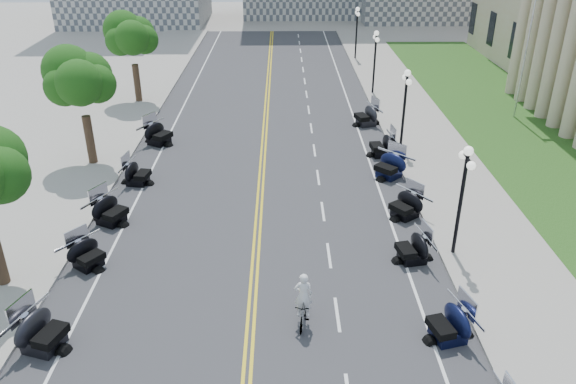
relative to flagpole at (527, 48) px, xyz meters
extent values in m
plane|color=gray|center=(-18.00, -22.00, -5.00)|extent=(160.00, 160.00, 0.00)
cube|color=#333335|center=(-18.00, -12.00, -5.00)|extent=(16.00, 90.00, 0.01)
cube|color=yellow|center=(-18.12, -12.00, -4.99)|extent=(0.12, 90.00, 0.00)
cube|color=yellow|center=(-17.88, -12.00, -4.99)|extent=(0.12, 90.00, 0.00)
cube|color=white|center=(-11.60, -12.00, -4.99)|extent=(0.12, 90.00, 0.00)
cube|color=white|center=(-24.40, -12.00, -4.99)|extent=(0.12, 90.00, 0.00)
cube|color=white|center=(-14.80, -22.00, -4.99)|extent=(0.12, 2.00, 0.00)
cube|color=white|center=(-14.80, -18.00, -4.99)|extent=(0.12, 2.00, 0.00)
cube|color=white|center=(-14.80, -14.00, -4.99)|extent=(0.12, 2.00, 0.00)
cube|color=white|center=(-14.80, -10.00, -4.99)|extent=(0.12, 2.00, 0.00)
cube|color=white|center=(-14.80, -6.00, -4.99)|extent=(0.12, 2.00, 0.00)
cube|color=white|center=(-14.80, -2.00, -4.99)|extent=(0.12, 2.00, 0.00)
cube|color=white|center=(-14.80, 2.00, -4.99)|extent=(0.12, 2.00, 0.00)
cube|color=white|center=(-14.80, 6.00, -4.99)|extent=(0.12, 2.00, 0.00)
cube|color=white|center=(-14.80, 10.00, -4.99)|extent=(0.12, 2.00, 0.00)
cube|color=white|center=(-14.80, 14.00, -4.99)|extent=(0.12, 2.00, 0.00)
cube|color=white|center=(-14.80, 18.00, -4.99)|extent=(0.12, 2.00, 0.00)
cube|color=white|center=(-14.80, 22.00, -4.99)|extent=(0.12, 2.00, 0.00)
cube|color=white|center=(-14.80, 26.00, -4.99)|extent=(0.12, 2.00, 0.00)
cube|color=white|center=(-14.80, 30.00, -4.99)|extent=(0.12, 2.00, 0.00)
cube|color=#9E9991|center=(-7.50, -12.00, -4.92)|extent=(5.00, 90.00, 0.15)
cube|color=#9E9991|center=(-28.50, -12.00, -4.92)|extent=(5.00, 90.00, 0.15)
cube|color=#356023|center=(-0.50, -4.00, -4.95)|extent=(9.00, 60.00, 0.10)
imported|color=#A51414|center=(-16.10, -22.49, -4.48)|extent=(0.74, 1.80, 1.05)
imported|color=silver|center=(-16.10, -22.49, -3.04)|extent=(0.66, 0.44, 1.82)
camera|label=1|loc=(-16.82, -38.59, 8.45)|focal=35.00mm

